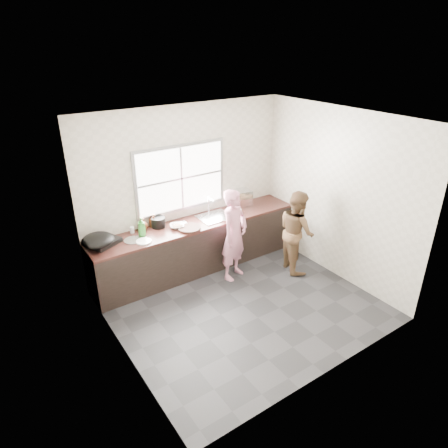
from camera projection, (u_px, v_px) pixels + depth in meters
floor at (243, 305)px, 5.91m from camera, size 3.60×3.20×0.01m
ceiling at (248, 120)px, 4.75m from camera, size 3.60×3.20×0.01m
wall_back at (186, 188)px, 6.53m from camera, size 3.60×0.01×2.70m
wall_left at (115, 261)px, 4.41m from camera, size 0.01×3.20×2.70m
wall_right at (337, 195)px, 6.25m from camera, size 0.01×3.20×2.70m
wall_front at (338, 277)px, 4.13m from camera, size 3.60×0.01×2.70m
cabinet at (198, 246)px, 6.70m from camera, size 3.60×0.62×0.82m
countertop at (197, 223)px, 6.51m from camera, size 3.60×0.64×0.04m
sink at (215, 217)px, 6.68m from camera, size 0.55×0.45×0.02m
faucet at (208, 205)px, 6.77m from camera, size 0.02×0.02×0.30m
window_frame at (181, 178)px, 6.38m from camera, size 1.60×0.05×1.10m
window_glazing at (181, 179)px, 6.36m from camera, size 1.50×0.01×1.00m
woman at (234, 238)px, 6.34m from camera, size 0.61×0.51×1.41m
person_side at (297, 231)px, 6.58m from camera, size 0.71×0.81×1.39m
cutting_board at (189, 228)px, 6.26m from camera, size 0.38×0.38×0.04m
cleaver at (180, 223)px, 6.36m from camera, size 0.23×0.12×0.01m
bowl_mince at (177, 226)px, 6.30m from camera, size 0.29×0.29×0.06m
bowl_crabs at (235, 212)px, 6.82m from camera, size 0.22×0.22×0.05m
bowl_held at (230, 211)px, 6.82m from camera, size 0.23×0.23×0.07m
black_pot at (158, 222)px, 6.31m from camera, size 0.24×0.24×0.16m
plate_food at (144, 241)px, 5.88m from camera, size 0.29×0.29×0.02m
bottle_green at (142, 227)px, 6.01m from camera, size 0.12×0.12×0.30m
bottle_brown_tall at (154, 221)px, 6.30m from camera, size 0.12×0.12×0.20m
bottle_brown_short at (143, 224)px, 6.21m from camera, size 0.18×0.18×0.19m
glass_jar at (132, 230)px, 6.14m from camera, size 0.07×0.07×0.09m
burner at (102, 241)px, 5.83m from camera, size 0.55×0.55×0.06m
wok at (98, 240)px, 5.62m from camera, size 0.49×0.49×0.17m
dish_rack at (240, 198)px, 7.08m from camera, size 0.41×0.31×0.29m
pot_lid_left at (133, 240)px, 5.91m from camera, size 0.30×0.30×0.01m
pot_lid_right at (138, 239)px, 5.94m from camera, size 0.30×0.30×0.01m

